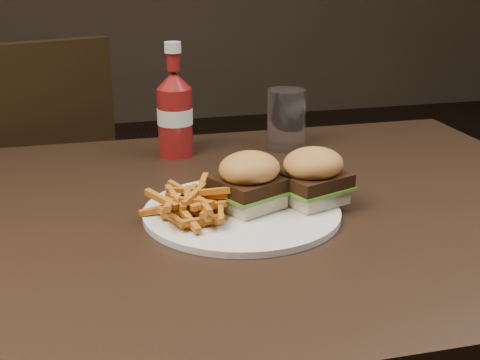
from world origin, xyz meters
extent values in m
cube|color=black|center=(0.00, 0.00, 0.73)|extent=(1.20, 0.80, 0.04)
cylinder|color=white|center=(0.05, -0.03, 0.76)|extent=(0.28, 0.28, 0.01)
cube|color=beige|center=(0.07, -0.03, 0.77)|extent=(0.10, 0.10, 0.02)
cube|color=beige|center=(0.16, -0.03, 0.77)|extent=(0.10, 0.10, 0.02)
cylinder|color=maroon|center=(0.01, 0.28, 0.81)|extent=(0.07, 0.07, 0.12)
cylinder|color=white|center=(0.22, 0.27, 0.81)|extent=(0.09, 0.09, 0.11)
camera|label=1|loc=(-0.16, -0.87, 1.11)|focal=50.00mm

